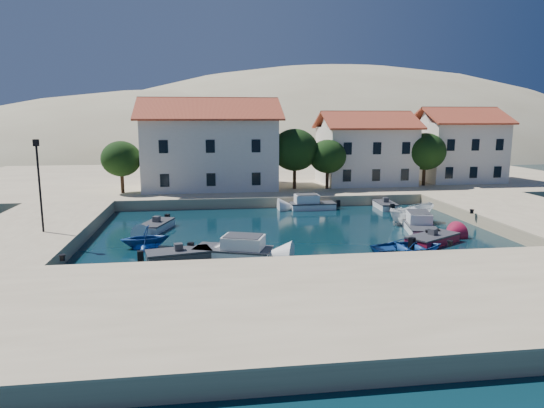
{
  "coord_description": "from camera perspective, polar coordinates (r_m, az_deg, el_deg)",
  "views": [
    {
      "loc": [
        -6.47,
        -25.77,
        8.65
      ],
      "look_at": [
        -1.45,
        10.94,
        2.0
      ],
      "focal_mm": 32.0,
      "sensor_mm": 36.0,
      "label": 1
    }
  ],
  "objects": [
    {
      "name": "ground",
      "position": [
        27.94,
        6.05,
        -7.92
      ],
      "size": [
        400.0,
        400.0,
        0.0
      ],
      "primitive_type": "plane",
      "color": "black",
      "rests_on": "ground"
    },
    {
      "name": "quay_south",
      "position": [
        22.34,
        9.8,
        -11.37
      ],
      "size": [
        52.0,
        12.0,
        1.0
      ],
      "primitive_type": "cube",
      "color": "tan",
      "rests_on": "ground"
    },
    {
      "name": "quay_east",
      "position": [
        45.53,
        28.72,
        -1.4
      ],
      "size": [
        11.0,
        20.0,
        1.0
      ],
      "primitive_type": "cube",
      "color": "tan",
      "rests_on": "ground"
    },
    {
      "name": "quay_west",
      "position": [
        38.77,
        -26.48,
        -3.05
      ],
      "size": [
        8.0,
        20.0,
        1.0
      ],
      "primitive_type": "cube",
      "color": "tan",
      "rests_on": "ground"
    },
    {
      "name": "quay_north",
      "position": [
        64.85,
        -0.22,
        2.96
      ],
      "size": [
        80.0,
        36.0,
        1.0
      ],
      "primitive_type": "cube",
      "color": "tan",
      "rests_on": "ground"
    },
    {
      "name": "hills",
      "position": [
        155.18,
        2.45,
        -1.75
      ],
      "size": [
        254.0,
        176.0,
        99.0
      ],
      "color": "tan",
      "rests_on": "ground"
    },
    {
      "name": "building_left",
      "position": [
        53.84,
        -7.33,
        7.2
      ],
      "size": [
        14.7,
        9.45,
        9.7
      ],
      "color": "silver",
      "rests_on": "quay_north"
    },
    {
      "name": "building_mid",
      "position": [
        57.9,
        10.9,
        6.6
      ],
      "size": [
        10.5,
        8.4,
        8.3
      ],
      "color": "silver",
      "rests_on": "quay_north"
    },
    {
      "name": "building_right",
      "position": [
        63.63,
        20.99,
        6.64
      ],
      "size": [
        9.45,
        8.4,
        8.8
      ],
      "color": "silver",
      "rests_on": "quay_north"
    },
    {
      "name": "trees",
      "position": [
        52.53,
        4.33,
        5.98
      ],
      "size": [
        37.3,
        5.3,
        6.45
      ],
      "color": "#382314",
      "rests_on": "quay_north"
    },
    {
      "name": "lamppost",
      "position": [
        35.74,
        -25.74,
        2.9
      ],
      "size": [
        0.35,
        0.25,
        6.22
      ],
      "color": "black",
      "rests_on": "quay_west"
    },
    {
      "name": "bollards",
      "position": [
        31.95,
        9.33,
        -3.54
      ],
      "size": [
        29.36,
        9.56,
        0.3
      ],
      "color": "black",
      "rests_on": "ground"
    },
    {
      "name": "motorboat_grey_sw",
      "position": [
        30.42,
        -10.91,
        -5.96
      ],
      "size": [
        4.17,
        2.52,
        1.25
      ],
      "rotation": [
        0.0,
        0.0,
        0.22
      ],
      "color": "#37383C",
      "rests_on": "ground"
    },
    {
      "name": "cabin_cruiser_south",
      "position": [
        30.5,
        -4.59,
        -5.41
      ],
      "size": [
        5.21,
        3.56,
        1.6
      ],
      "rotation": [
        0.0,
        0.0,
        -0.35
      ],
      "color": "white",
      "rests_on": "ground"
    },
    {
      "name": "rowboat_south",
      "position": [
        32.72,
        15.74,
        -5.54
      ],
      "size": [
        5.07,
        3.84,
        0.99
      ],
      "primitive_type": "imported",
      "rotation": [
        0.0,
        0.0,
        1.66
      ],
      "color": "navy",
      "rests_on": "ground"
    },
    {
      "name": "motorboat_red_se",
      "position": [
        35.52,
        18.35,
        -3.96
      ],
      "size": [
        4.43,
        3.66,
        1.25
      ],
      "rotation": [
        0.0,
        0.0,
        0.54
      ],
      "color": "maroon",
      "rests_on": "ground"
    },
    {
      "name": "cabin_cruiser_east",
      "position": [
        38.79,
        16.99,
        -2.44
      ],
      "size": [
        3.1,
        5.28,
        1.6
      ],
      "rotation": [
        0.0,
        0.0,
        1.34
      ],
      "color": "white",
      "rests_on": "ground"
    },
    {
      "name": "boat_east",
      "position": [
        41.67,
        16.06,
        -2.21
      ],
      "size": [
        4.83,
        3.14,
        1.75
      ],
      "primitive_type": "imported",
      "rotation": [
        0.0,
        0.0,
        1.92
      ],
      "color": "white",
      "rests_on": "ground"
    },
    {
      "name": "motorboat_white_ne",
      "position": [
        47.79,
        13.19,
        -0.16
      ],
      "size": [
        1.77,
        3.49,
        1.25
      ],
      "rotation": [
        0.0,
        0.0,
        1.52
      ],
      "color": "white",
      "rests_on": "ground"
    },
    {
      "name": "rowboat_west",
      "position": [
        33.89,
        -14.66,
        -4.95
      ],
      "size": [
        3.63,
        3.29,
        1.66
      ],
      "primitive_type": "imported",
      "rotation": [
        0.0,
        0.0,
        -1.37
      ],
      "color": "navy",
      "rests_on": "ground"
    },
    {
      "name": "motorboat_white_west",
      "position": [
        38.89,
        -13.4,
        -2.51
      ],
      "size": [
        2.68,
        3.99,
        1.25
      ],
      "rotation": [
        0.0,
        0.0,
        -1.89
      ],
      "color": "white",
      "rests_on": "ground"
    },
    {
      "name": "cabin_cruiser_north",
      "position": [
        46.37,
        4.8,
        -0.01
      ],
      "size": [
        4.3,
        1.85,
        1.6
      ],
      "rotation": [
        0.0,
        0.0,
        3.15
      ],
      "color": "white",
      "rests_on": "ground"
    }
  ]
}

